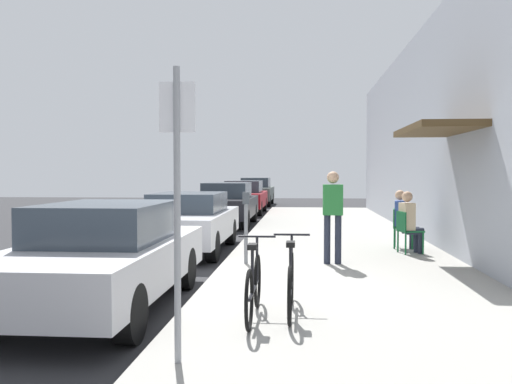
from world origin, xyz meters
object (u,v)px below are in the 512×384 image
at_px(parked_car_1, 188,221).
at_px(bicycle_0, 254,287).
at_px(parked_car_2, 227,203).
at_px(street_sign, 177,191).
at_px(parking_meter, 246,222).
at_px(bicycle_1, 291,283).
at_px(cafe_chair_1, 400,225).
at_px(seated_patron_1, 403,217).
at_px(parked_car_0, 104,255).
at_px(parked_car_4, 256,191).
at_px(seated_patron_0, 410,220).
at_px(parked_car_3, 244,197).
at_px(pedestrian_standing, 333,210).
at_px(cafe_chair_0, 407,229).

xyz_separation_m(parked_car_1, bicycle_0, (2.03, -5.96, -0.23)).
xyz_separation_m(parked_car_2, street_sign, (1.50, -13.80, 0.89)).
xyz_separation_m(parking_meter, street_sign, (-0.05, -5.30, 0.75)).
bearing_deg(bicycle_1, cafe_chair_1, 68.83).
bearing_deg(parked_car_1, seated_patron_1, 2.18).
distance_m(parked_car_0, bicycle_1, 2.51).
bearing_deg(parked_car_2, bicycle_0, -80.60).
bearing_deg(parked_car_4, bicycle_0, -85.12).
relative_size(bicycle_0, seated_patron_0, 1.33).
height_order(parked_car_3, parking_meter, parking_meter).
xyz_separation_m(parked_car_1, parked_car_4, (-0.00, 17.85, 0.07)).
height_order(seated_patron_1, pedestrian_standing, pedestrian_standing).
height_order(bicycle_0, pedestrian_standing, pedestrian_standing).
bearing_deg(parked_car_1, parked_car_3, 90.00).
height_order(parked_car_4, parking_meter, parked_car_4).
distance_m(cafe_chair_0, cafe_chair_1, 0.83).
bearing_deg(parked_car_0, pedestrian_standing, 45.24).
xyz_separation_m(parked_car_3, seated_patron_0, (4.80, -12.36, 0.08)).
relative_size(parked_car_4, street_sign, 1.69).
bearing_deg(parking_meter, parked_car_2, 100.33).
bearing_deg(street_sign, parked_car_3, 94.46).
bearing_deg(seated_patron_0, parked_car_1, 172.68).
xyz_separation_m(bicycle_1, seated_patron_0, (2.35, 5.10, 0.34)).
relative_size(parked_car_0, seated_patron_0, 3.41).
xyz_separation_m(parked_car_3, cafe_chair_1, (4.74, -11.54, -0.12)).
relative_size(street_sign, seated_patron_0, 2.02).
relative_size(parked_car_2, street_sign, 1.69).
distance_m(parked_car_4, pedestrian_standing, 20.18).
xyz_separation_m(cafe_chair_0, seated_patron_1, (0.06, 0.81, 0.19)).
distance_m(parked_car_1, bicycle_0, 6.30).
distance_m(parked_car_2, parked_car_3, 5.42).
height_order(street_sign, bicycle_0, street_sign).
xyz_separation_m(parking_meter, bicycle_0, (0.48, -3.77, -0.41)).
bearing_deg(seated_patron_0, parked_car_0, -136.04).
distance_m(parked_car_1, parked_car_3, 11.74).
relative_size(bicycle_1, cafe_chair_1, 1.97).
relative_size(parked_car_4, seated_patron_1, 3.41).
height_order(parked_car_0, cafe_chair_0, parked_car_0).
height_order(street_sign, bicycle_1, street_sign).
bearing_deg(cafe_chair_0, seated_patron_0, 14.03).
distance_m(parked_car_4, cafe_chair_1, 18.28).
relative_size(parking_meter, bicycle_1, 0.77).
height_order(bicycle_0, cafe_chair_0, bicycle_0).
relative_size(bicycle_1, cafe_chair_0, 1.97).
bearing_deg(parked_car_4, pedestrian_standing, -81.04).
bearing_deg(street_sign, parked_car_0, 123.85).
distance_m(parking_meter, bicycle_0, 3.82).
bearing_deg(parked_car_4, parked_car_1, -90.00).
height_order(parked_car_2, parked_car_4, parked_car_4).
bearing_deg(cafe_chair_0, cafe_chair_1, 90.06).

